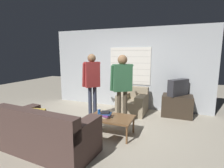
{
  "coord_description": "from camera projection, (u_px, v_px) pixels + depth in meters",
  "views": [
    {
      "loc": [
        1.56,
        -3.45,
        1.72
      ],
      "look_at": [
        0.03,
        0.55,
        1.0
      ],
      "focal_mm": 28.0,
      "sensor_mm": 36.0,
      "label": 1
    }
  ],
  "objects": [
    {
      "name": "spare_remote",
      "position": [
        98.0,
        118.0,
        3.66
      ],
      "size": [
        0.07,
        0.14,
        0.02
      ],
      "rotation": [
        0.0,
        0.0,
        0.24
      ],
      "color": "black",
      "rests_on": "coffee_table"
    },
    {
      "name": "tv",
      "position": [
        178.0,
        87.0,
        4.85
      ],
      "size": [
        0.56,
        0.65,
        0.45
      ],
      "rotation": [
        0.0,
        0.0,
        4.07
      ],
      "color": "#2D2D33",
      "rests_on": "tv_stand"
    },
    {
      "name": "person_left_standing",
      "position": [
        92.0,
        78.0,
        4.6
      ],
      "size": [
        0.49,
        0.75,
        1.74
      ],
      "rotation": [
        0.0,
        0.0,
        0.85
      ],
      "color": "#33384C",
      "rests_on": "ground_plane"
    },
    {
      "name": "armchair_beige",
      "position": [
        133.0,
        103.0,
        5.21
      ],
      "size": [
        0.82,
        0.84,
        0.75
      ],
      "rotation": [
        0.0,
        0.0,
        3.11
      ],
      "color": "gray",
      "rests_on": "ground_plane"
    },
    {
      "name": "book_stack",
      "position": [
        105.0,
        114.0,
        3.71
      ],
      "size": [
        0.26,
        0.21,
        0.13
      ],
      "color": "beige",
      "rests_on": "coffee_table"
    },
    {
      "name": "soda_can",
      "position": [
        99.0,
        112.0,
        3.9
      ],
      "size": [
        0.07,
        0.07,
        0.13
      ],
      "color": "#194C9E",
      "rests_on": "coffee_table"
    },
    {
      "name": "tv_stand",
      "position": [
        177.0,
        106.0,
        4.93
      ],
      "size": [
        0.81,
        0.58,
        0.6
      ],
      "color": "#33281E",
      "rests_on": "ground_plane"
    },
    {
      "name": "person_right_standing",
      "position": [
        122.0,
        81.0,
        4.17
      ],
      "size": [
        0.54,
        0.83,
        1.72
      ],
      "rotation": [
        0.0,
        0.0,
        0.62
      ],
      "color": "#4C4233",
      "rests_on": "ground_plane"
    },
    {
      "name": "ground_plane",
      "position": [
        102.0,
        130.0,
        4.01
      ],
      "size": [
        16.0,
        16.0,
        0.0
      ],
      "primitive_type": "plane",
      "color": "#B2A893"
    },
    {
      "name": "coffee_table",
      "position": [
        111.0,
        119.0,
        3.76
      ],
      "size": [
        0.94,
        0.62,
        0.4
      ],
      "color": "brown",
      "rests_on": "ground_plane"
    },
    {
      "name": "couch_blue",
      "position": [
        47.0,
        134.0,
        3.09
      ],
      "size": [
        1.79,
        0.96,
        0.84
      ],
      "rotation": [
        0.0,
        0.0,
        -0.08
      ],
      "color": "#4C3833",
      "rests_on": "ground_plane"
    },
    {
      "name": "wall_back",
      "position": [
        127.0,
        68.0,
        5.67
      ],
      "size": [
        5.2,
        0.08,
        2.55
      ],
      "color": "#ADB2B7",
      "rests_on": "ground_plane"
    }
  ]
}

